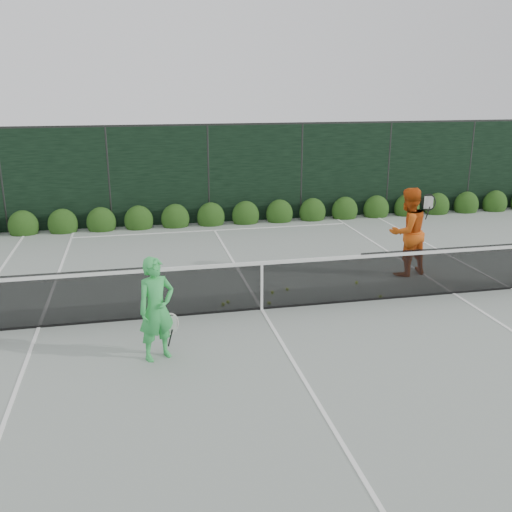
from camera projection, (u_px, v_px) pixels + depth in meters
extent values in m
plane|color=gray|center=(262.00, 309.00, 11.07)|extent=(80.00, 80.00, 0.00)
cube|color=black|center=(31.00, 302.00, 10.08)|extent=(4.40, 0.01, 1.02)
cube|color=black|center=(262.00, 286.00, 10.94)|extent=(4.00, 0.01, 0.96)
cube|color=black|center=(460.00, 270.00, 11.78)|extent=(4.40, 0.01, 1.02)
cube|color=white|center=(262.00, 263.00, 10.80)|extent=(12.80, 0.03, 0.07)
cube|color=black|center=(262.00, 308.00, 11.07)|extent=(12.80, 0.02, 0.04)
cube|color=white|center=(262.00, 287.00, 10.94)|extent=(0.05, 0.03, 0.91)
imported|color=green|center=(156.00, 309.00, 8.89)|extent=(0.72, 0.62, 1.67)
torus|color=beige|center=(170.00, 324.00, 9.11)|extent=(0.30, 0.12, 0.30)
cylinder|color=black|center=(170.00, 338.00, 9.18)|extent=(0.10, 0.03, 0.30)
imported|color=#D25111|center=(407.00, 232.00, 12.84)|extent=(1.15, 1.01, 2.01)
torus|color=black|center=(429.00, 202.00, 12.52)|extent=(0.27, 0.18, 0.30)
cylinder|color=black|center=(428.00, 213.00, 12.59)|extent=(0.10, 0.03, 0.30)
cube|color=white|center=(511.00, 289.00, 12.19)|extent=(0.06, 23.77, 0.01)
cube|color=white|center=(39.00, 327.00, 10.24)|extent=(0.06, 23.77, 0.01)
cube|color=white|center=(453.00, 293.00, 11.91)|extent=(0.06, 23.77, 0.01)
cube|color=white|center=(194.00, 197.00, 22.19)|extent=(11.03, 0.06, 0.01)
cube|color=white|center=(214.00, 230.00, 17.06)|extent=(8.23, 0.06, 0.01)
cube|color=white|center=(262.00, 309.00, 11.07)|extent=(0.06, 12.80, 0.01)
cube|color=black|center=(208.00, 175.00, 17.66)|extent=(32.00, 0.06, 3.00)
cube|color=#262826|center=(207.00, 125.00, 17.22)|extent=(32.00, 0.06, 0.06)
cylinder|color=#262826|center=(2.00, 182.00, 16.44)|extent=(0.08, 0.08, 3.00)
cylinder|color=#262826|center=(109.00, 178.00, 17.05)|extent=(0.08, 0.08, 3.00)
cylinder|color=#262826|center=(208.00, 175.00, 17.66)|extent=(0.08, 0.08, 3.00)
cylinder|color=#262826|center=(301.00, 172.00, 18.27)|extent=(0.08, 0.08, 3.00)
cylinder|color=#262826|center=(388.00, 169.00, 18.88)|extent=(0.08, 0.08, 3.00)
cylinder|color=#262826|center=(470.00, 167.00, 19.48)|extent=(0.08, 0.08, 3.00)
ellipsoid|color=black|center=(23.00, 226.00, 16.58)|extent=(0.86, 0.65, 0.94)
ellipsoid|color=black|center=(63.00, 224.00, 16.80)|extent=(0.86, 0.65, 0.94)
ellipsoid|color=black|center=(101.00, 223.00, 17.03)|extent=(0.86, 0.65, 0.94)
ellipsoid|color=black|center=(139.00, 221.00, 17.25)|extent=(0.86, 0.65, 0.94)
ellipsoid|color=black|center=(175.00, 219.00, 17.47)|extent=(0.86, 0.65, 0.94)
ellipsoid|color=black|center=(211.00, 217.00, 17.70)|extent=(0.86, 0.65, 0.94)
ellipsoid|color=black|center=(246.00, 216.00, 17.92)|extent=(0.86, 0.65, 0.94)
ellipsoid|color=black|center=(279.00, 214.00, 18.14)|extent=(0.86, 0.65, 0.94)
ellipsoid|color=black|center=(312.00, 212.00, 18.37)|extent=(0.86, 0.65, 0.94)
ellipsoid|color=black|center=(345.00, 211.00, 18.59)|extent=(0.86, 0.65, 0.94)
ellipsoid|color=black|center=(376.00, 209.00, 18.81)|extent=(0.86, 0.65, 0.94)
ellipsoid|color=black|center=(407.00, 208.00, 19.04)|extent=(0.86, 0.65, 0.94)
ellipsoid|color=black|center=(437.00, 207.00, 19.26)|extent=(0.86, 0.65, 0.94)
ellipsoid|color=black|center=(466.00, 205.00, 19.48)|extent=(0.86, 0.65, 0.94)
ellipsoid|color=black|center=(495.00, 204.00, 19.70)|extent=(0.86, 0.65, 0.94)
sphere|color=#CAF536|center=(287.00, 289.00, 12.07)|extent=(0.07, 0.07, 0.07)
sphere|color=#CAF536|center=(269.00, 303.00, 11.30)|extent=(0.07, 0.07, 0.07)
sphere|color=#CAF536|center=(228.00, 302.00, 11.37)|extent=(0.07, 0.07, 0.07)
sphere|color=#CAF536|center=(223.00, 304.00, 11.25)|extent=(0.07, 0.07, 0.07)
sphere|color=#CAF536|center=(380.00, 297.00, 11.65)|extent=(0.07, 0.07, 0.07)
sphere|color=#CAF536|center=(272.00, 292.00, 11.88)|extent=(0.07, 0.07, 0.07)
sphere|color=#CAF536|center=(356.00, 283.00, 12.47)|extent=(0.07, 0.07, 0.07)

